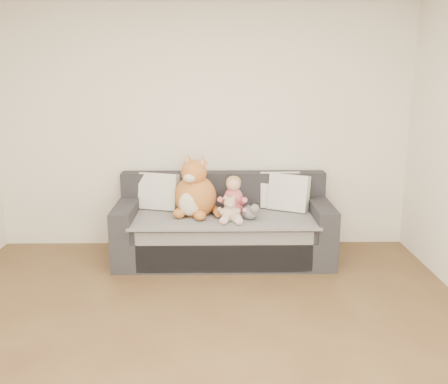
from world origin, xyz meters
name	(u,v)px	position (x,y,z in m)	size (l,w,h in m)	color
room_shell	(196,164)	(0.00, 0.42, 1.30)	(5.00, 5.00, 5.00)	brown
sofa	(224,229)	(0.21, 2.06, 0.31)	(2.20, 0.94, 0.85)	#25252A
cushion_left	(159,191)	(-0.47, 2.26, 0.67)	(0.46, 0.30, 0.40)	silver
cushion_right_back	(279,189)	(0.82, 2.32, 0.67)	(0.43, 0.20, 0.40)	silver
cushion_right_front	(289,193)	(0.90, 2.18, 0.66)	(0.46, 0.36, 0.40)	silver
toddler	(233,200)	(0.31, 1.93, 0.65)	(0.30, 0.43, 0.43)	#D44B78
plush_cat	(195,193)	(-0.08, 2.00, 0.71)	(0.50, 0.45, 0.65)	#A25F24
teddy_bear	(230,211)	(0.27, 1.79, 0.58)	(0.21, 0.16, 0.26)	#CAA58C
plush_cow	(251,212)	(0.48, 1.85, 0.55)	(0.16, 0.23, 0.19)	white
sippy_cup	(226,213)	(0.23, 1.88, 0.53)	(0.10, 0.07, 0.11)	#653289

